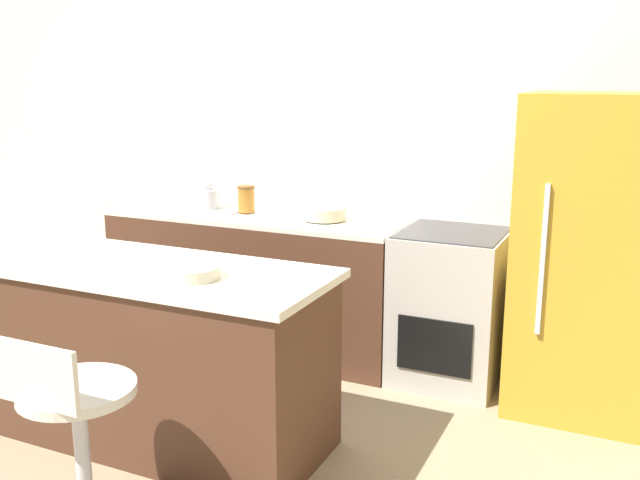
{
  "coord_description": "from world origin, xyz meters",
  "views": [
    {
      "loc": [
        1.98,
        -3.6,
        1.79
      ],
      "look_at": [
        0.46,
        -0.33,
        0.94
      ],
      "focal_mm": 40.0,
      "sensor_mm": 36.0,
      "label": 1
    }
  ],
  "objects_px": {
    "oven_range": "(449,307)",
    "refrigerator": "(593,257)",
    "mixing_bowl": "(324,213)",
    "kettle": "(207,196)",
    "stool_chair": "(76,432)"
  },
  "relations": [
    {
      "from": "oven_range",
      "to": "refrigerator",
      "type": "distance_m",
      "value": 0.86
    },
    {
      "from": "oven_range",
      "to": "mixing_bowl",
      "type": "xyz_separation_m",
      "value": [
        -0.82,
        0.02,
        0.49
      ]
    },
    {
      "from": "kettle",
      "to": "oven_range",
      "type": "bearing_deg",
      "value": -0.63
    },
    {
      "from": "mixing_bowl",
      "to": "oven_range",
      "type": "bearing_deg",
      "value": -1.29
    },
    {
      "from": "stool_chair",
      "to": "mixing_bowl",
      "type": "relative_size",
      "value": 3.2
    },
    {
      "from": "refrigerator",
      "to": "kettle",
      "type": "distance_m",
      "value": 2.44
    },
    {
      "from": "oven_range",
      "to": "kettle",
      "type": "height_order",
      "value": "kettle"
    },
    {
      "from": "oven_range",
      "to": "kettle",
      "type": "xyz_separation_m",
      "value": [
        -1.68,
        0.02,
        0.53
      ]
    },
    {
      "from": "mixing_bowl",
      "to": "stool_chair",
      "type": "bearing_deg",
      "value": -92.94
    },
    {
      "from": "stool_chair",
      "to": "refrigerator",
      "type": "bearing_deg",
      "value": 50.12
    },
    {
      "from": "kettle",
      "to": "mixing_bowl",
      "type": "relative_size",
      "value": 0.75
    },
    {
      "from": "kettle",
      "to": "mixing_bowl",
      "type": "distance_m",
      "value": 0.86
    },
    {
      "from": "oven_range",
      "to": "kettle",
      "type": "distance_m",
      "value": 1.76
    },
    {
      "from": "oven_range",
      "to": "stool_chair",
      "type": "height_order",
      "value": "oven_range"
    },
    {
      "from": "kettle",
      "to": "mixing_bowl",
      "type": "xyz_separation_m",
      "value": [
        0.86,
        -0.0,
        -0.04
      ]
    }
  ]
}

